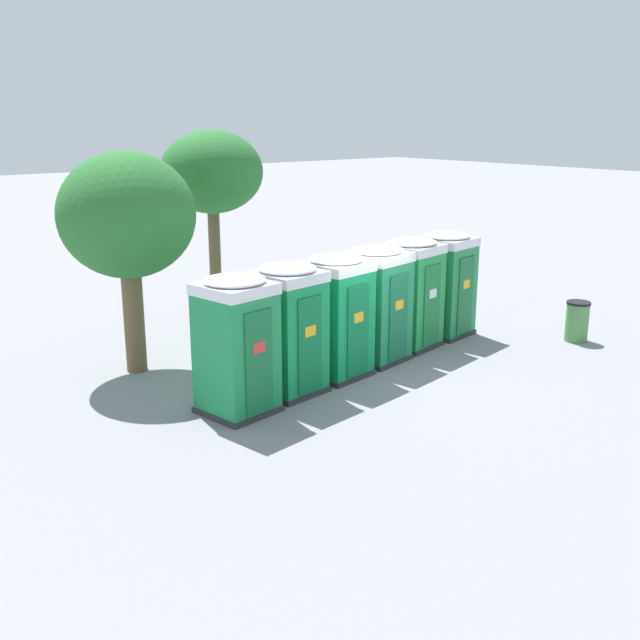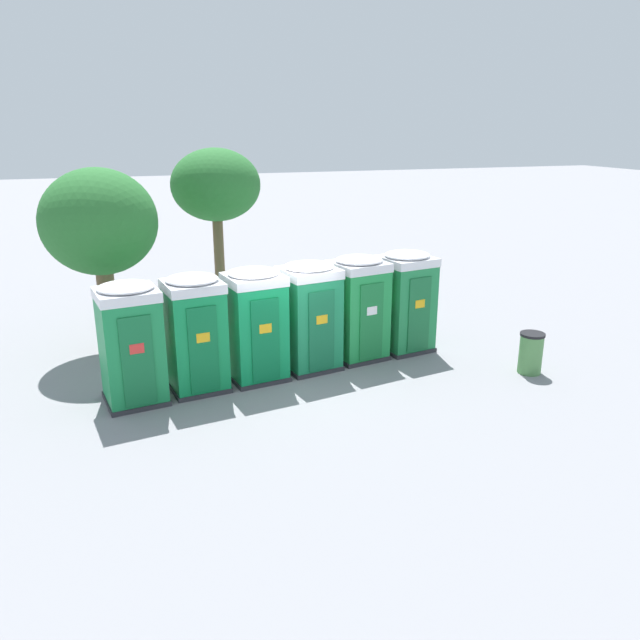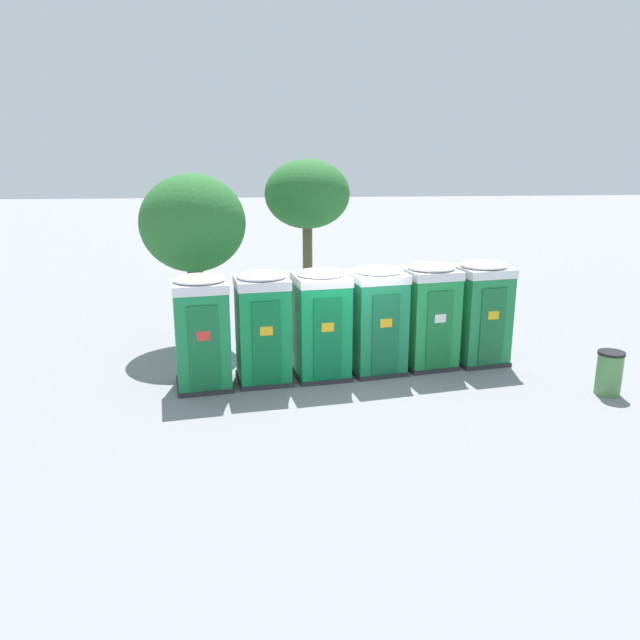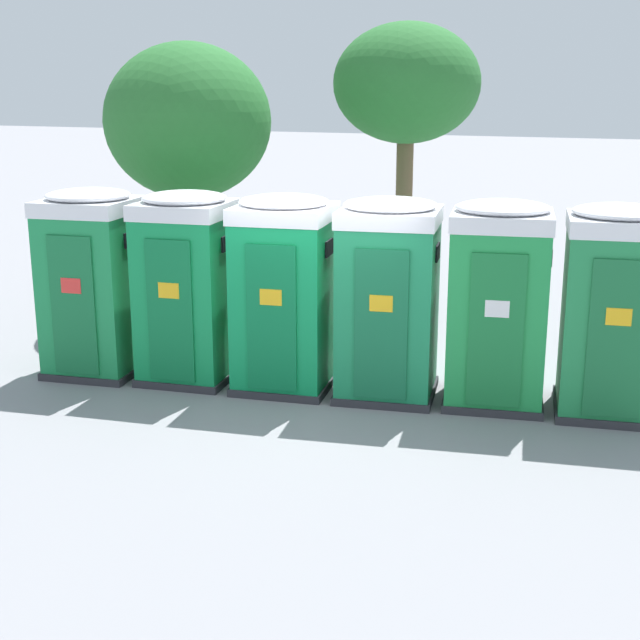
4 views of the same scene
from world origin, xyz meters
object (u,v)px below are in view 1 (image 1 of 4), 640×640
(portapotty_2, at_px, (336,315))
(street_tree_1, at_px, (127,217))
(portapotty_1, at_px, (288,329))
(street_tree_0, at_px, (212,174))
(trash_can, at_px, (577,321))
(portapotty_5, at_px, (445,283))
(portapotty_0, at_px, (236,344))
(portapotty_4, at_px, (411,292))
(portapotty_3, at_px, (377,303))

(portapotty_2, height_order, street_tree_1, street_tree_1)
(portapotty_2, bearing_deg, portapotty_1, -172.80)
(portapotty_1, bearing_deg, street_tree_0, 74.24)
(portapotty_2, relative_size, street_tree_1, 0.56)
(trash_can, bearing_deg, portapotty_5, 130.82)
(portapotty_0, bearing_deg, trash_can, -8.50)
(portapotty_4, bearing_deg, portapotty_0, -170.28)
(portapotty_2, distance_m, portapotty_5, 4.05)
(street_tree_1, bearing_deg, portapotty_3, -31.06)
(portapotty_3, distance_m, portapotty_5, 2.70)
(street_tree_0, height_order, trash_can, street_tree_0)
(portapotty_2, xyz_separation_m, portapotty_4, (2.66, 0.49, -0.00))
(portapotty_0, height_order, portapotty_2, same)
(portapotty_5, bearing_deg, portapotty_2, -170.68)
(portapotty_0, relative_size, trash_can, 2.64)
(portapotty_3, relative_size, portapotty_5, 1.00)
(street_tree_0, height_order, street_tree_1, street_tree_0)
(trash_can, bearing_deg, portapotty_4, 146.88)
(portapotty_4, xyz_separation_m, trash_can, (3.40, -2.22, -0.80))
(portapotty_3, xyz_separation_m, trash_can, (4.72, -1.94, -0.80))
(portapotty_0, xyz_separation_m, trash_can, (8.72, -1.30, -0.80))
(street_tree_1, height_order, trash_can, street_tree_1)
(portapotty_2, xyz_separation_m, street_tree_1, (-3.08, 2.88, 1.96))
(street_tree_0, bearing_deg, portapotty_0, -117.60)
(portapotty_5, xyz_separation_m, street_tree_1, (-7.08, 2.22, 1.96))
(portapotty_2, distance_m, portapotty_4, 2.70)
(portapotty_0, distance_m, street_tree_1, 3.86)
(portapotty_4, xyz_separation_m, street_tree_0, (-2.59, 4.31, 2.56))
(portapotty_3, distance_m, street_tree_1, 5.51)
(portapotty_4, relative_size, street_tree_1, 0.56)
(portapotty_3, bearing_deg, trash_can, -22.38)
(portapotty_3, xyz_separation_m, portapotty_4, (1.32, 0.27, 0.00))
(portapotty_0, xyz_separation_m, street_tree_0, (2.73, 5.23, 2.56))
(portapotty_1, relative_size, street_tree_1, 0.56)
(portapotty_4, relative_size, trash_can, 2.64)
(portapotty_1, relative_size, portapotty_2, 1.00)
(portapotty_0, bearing_deg, portapotty_4, 9.72)
(portapotty_0, distance_m, street_tree_0, 6.43)
(portapotty_1, bearing_deg, trash_can, -11.87)
(portapotty_4, bearing_deg, street_tree_1, 157.42)
(street_tree_0, bearing_deg, portapotty_2, -90.76)
(portapotty_2, height_order, portapotty_3, same)
(street_tree_0, bearing_deg, portapotty_1, -105.76)
(portapotty_0, distance_m, portapotty_2, 2.70)
(street_tree_1, bearing_deg, street_tree_0, 31.51)
(portapotty_1, distance_m, street_tree_0, 5.77)
(portapotty_1, distance_m, street_tree_1, 4.02)
(portapotty_0, height_order, portapotty_5, same)
(portapotty_5, bearing_deg, portapotty_4, -173.05)
(portapotty_5, bearing_deg, portapotty_3, -170.73)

